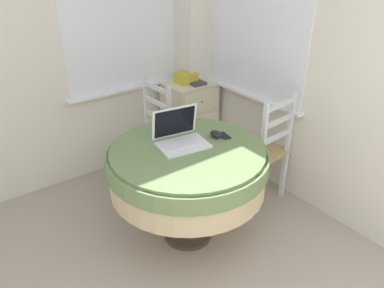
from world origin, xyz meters
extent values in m
cube|color=white|center=(0.97, 3.25, 1.49)|extent=(1.10, 0.01, 1.42)
cube|color=white|center=(0.97, 3.22, 0.77)|extent=(1.18, 0.07, 0.02)
cube|color=white|center=(1.79, 2.43, 1.49)|extent=(0.01, 1.10, 1.42)
cube|color=white|center=(1.77, 2.43, 0.77)|extent=(0.07, 1.18, 0.02)
cube|color=silver|center=(1.66, 3.12, 1.27)|extent=(0.28, 0.28, 2.55)
cylinder|color=#4C3D2D|center=(0.73, 1.96, 0.01)|extent=(0.36, 0.36, 0.03)
cylinder|color=#4C3D2D|center=(0.73, 1.96, 0.38)|extent=(0.11, 0.11, 0.70)
cylinder|color=#CCB284|center=(0.73, 1.96, 0.59)|extent=(1.08, 1.08, 0.28)
cylinder|color=#6B8451|center=(0.73, 1.96, 0.67)|extent=(1.11, 1.11, 0.12)
cylinder|color=#6B8451|center=(0.73, 1.96, 0.74)|extent=(1.05, 1.05, 0.02)
cube|color=white|center=(0.73, 2.00, 0.76)|extent=(0.36, 0.27, 0.02)
cube|color=silver|center=(0.73, 2.02, 0.77)|extent=(0.31, 0.18, 0.00)
cube|color=white|center=(0.75, 2.13, 0.88)|extent=(0.33, 0.09, 0.23)
cube|color=black|center=(0.75, 2.13, 0.88)|extent=(0.30, 0.08, 0.20)
ellipsoid|color=black|center=(1.00, 1.97, 0.77)|extent=(0.07, 0.10, 0.05)
cube|color=black|center=(1.06, 1.95, 0.75)|extent=(0.07, 0.12, 0.01)
cube|color=black|center=(1.06, 1.95, 0.76)|extent=(0.06, 0.09, 0.00)
cube|color=tan|center=(0.82, 2.74, 0.44)|extent=(0.42, 0.42, 0.02)
cube|color=silver|center=(0.63, 2.90, 0.22)|extent=(0.04, 0.04, 0.43)
cube|color=silver|center=(0.66, 2.56, 0.22)|extent=(0.04, 0.04, 0.43)
cube|color=silver|center=(0.98, 2.92, 0.22)|extent=(0.04, 0.04, 0.43)
cube|color=silver|center=(1.00, 2.58, 0.22)|extent=(0.04, 0.04, 0.43)
cube|color=silver|center=(0.98, 2.92, 0.71)|extent=(0.03, 0.03, 0.51)
cube|color=silver|center=(1.00, 2.58, 0.71)|extent=(0.03, 0.03, 0.51)
cube|color=silver|center=(0.99, 2.75, 0.90)|extent=(0.05, 0.34, 0.04)
cube|color=silver|center=(0.99, 2.75, 0.77)|extent=(0.05, 0.34, 0.04)
cube|color=silver|center=(0.99, 2.75, 0.64)|extent=(0.05, 0.34, 0.04)
cube|color=tan|center=(1.51, 2.04, 0.44)|extent=(0.43, 0.43, 0.02)
cube|color=silver|center=(1.67, 2.22, 0.22)|extent=(0.04, 0.04, 0.43)
cube|color=silver|center=(1.33, 2.19, 0.22)|extent=(0.04, 0.04, 0.43)
cube|color=silver|center=(1.70, 1.88, 0.22)|extent=(0.04, 0.04, 0.43)
cube|color=silver|center=(1.36, 1.85, 0.22)|extent=(0.04, 0.04, 0.43)
cube|color=silver|center=(1.70, 1.88, 0.71)|extent=(0.03, 0.03, 0.51)
cube|color=silver|center=(1.36, 1.85, 0.71)|extent=(0.03, 0.03, 0.51)
cube|color=silver|center=(1.53, 1.87, 0.90)|extent=(0.34, 0.06, 0.04)
cube|color=silver|center=(1.53, 1.87, 0.77)|extent=(0.34, 0.06, 0.04)
cube|color=silver|center=(1.53, 1.87, 0.64)|extent=(0.34, 0.06, 0.04)
cube|color=beige|center=(1.53, 3.02, 0.38)|extent=(0.46, 0.40, 0.76)
cube|color=beige|center=(1.53, 3.02, 0.77)|extent=(0.48, 0.42, 0.02)
cube|color=beige|center=(1.53, 2.82, 0.63)|extent=(0.41, 0.01, 0.22)
sphere|color=olive|center=(1.53, 2.81, 0.63)|extent=(0.02, 0.02, 0.02)
cube|color=beige|center=(1.53, 2.82, 0.38)|extent=(0.41, 0.01, 0.22)
sphere|color=olive|center=(1.53, 2.81, 0.38)|extent=(0.02, 0.02, 0.02)
cube|color=beige|center=(1.53, 2.82, 0.13)|extent=(0.41, 0.01, 0.22)
sphere|color=olive|center=(1.53, 2.81, 0.13)|extent=(0.02, 0.02, 0.02)
cube|color=gold|center=(1.49, 3.02, 0.83)|extent=(0.17, 0.17, 0.10)
cube|color=#3F3F44|center=(1.54, 2.95, 0.79)|extent=(0.14, 0.22, 0.02)
camera|label=1|loc=(-0.56, 0.17, 1.95)|focal=35.00mm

